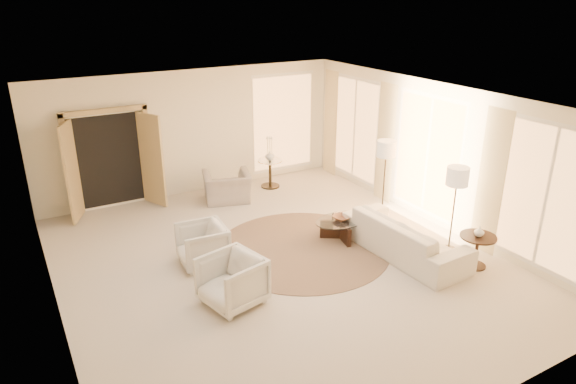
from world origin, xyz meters
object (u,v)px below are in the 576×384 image
bowl (342,218)px  side_vase (270,156)px  sofa (405,237)px  coffee_table (341,227)px  floor_lamp_far (457,180)px  end_table (477,246)px  floor_lamp_near (386,152)px  end_vase (479,231)px  armchair_left (202,243)px  side_table (270,171)px  armchair_right (232,279)px  accent_chair (227,182)px

bowl → side_vase: side_vase is taller
sofa → side_vase: size_ratio=10.38×
coffee_table → floor_lamp_far: size_ratio=0.87×
end_table → floor_lamp_near: (0.07, 2.53, 0.96)m
bowl → side_vase: size_ratio=1.38×
end_vase → coffee_table: bearing=124.5°
armchair_left → side_table: 3.87m
armchair_left → armchair_right: (-0.05, -1.34, 0.02)m
armchair_left → floor_lamp_near: bearing=96.9°
accent_chair → side_table: size_ratio=1.51×
coffee_table → end_table: end_table is taller
bowl → side_vase: bearing=87.5°
accent_chair → floor_lamp_far: size_ratio=0.64×
coffee_table → bowl: (-0.00, -0.00, 0.18)m
coffee_table → end_vase: end_vase is taller
coffee_table → end_vase: bearing=-55.5°
end_vase → accent_chair: bearing=117.4°
coffee_table → sofa: bearing=-60.3°
floor_lamp_far → armchair_right: bearing=174.8°
side_table → bowl: (-0.13, -3.11, 0.02)m
end_table → floor_lamp_near: 2.71m
bowl → sofa: bearing=-60.3°
accent_chair → floor_lamp_near: size_ratio=0.64×
end_table → side_vase: bearing=103.6°
sofa → floor_lamp_far: (0.83, -0.27, 0.99)m
floor_lamp_far → side_vase: 4.67m
armchair_left → floor_lamp_near: size_ratio=0.50×
floor_lamp_near → end_vase: size_ratio=9.10×
sofa → armchair_right: size_ratio=2.84×
sofa → bowl: sofa is taller
armchair_left → coffee_table: size_ratio=0.57×
armchair_right → end_vase: armchair_right is taller
side_table → end_vase: (1.23, -5.10, 0.25)m
floor_lamp_far → bowl: (-1.44, 1.34, -0.91)m
accent_chair → end_vase: bearing=133.8°
coffee_table → floor_lamp_near: bearing=20.6°
side_table → floor_lamp_far: size_ratio=0.42×
sofa → coffee_table: sofa is taller
sofa → armchair_right: bearing=85.4°
accent_chair → bowl: size_ratio=3.17×
accent_chair → coffee_table: size_ratio=0.73×
armchair_left → accent_chair: 2.85m
sofa → floor_lamp_far: 1.32m
floor_lamp_near → bowl: 1.79m
armchair_left → accent_chair: (1.50, 2.42, 0.04)m
armchair_right → end_table: size_ratio=1.39×
floor_lamp_near → side_vase: size_ratio=6.89×
bowl → end_vase: (1.37, -1.99, 0.23)m
sofa → armchair_right: (-3.27, 0.11, 0.07)m
end_vase → armchair_left: bearing=149.2°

